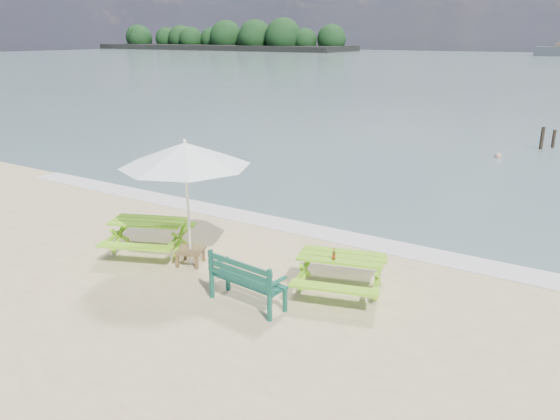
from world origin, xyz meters
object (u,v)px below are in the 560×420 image
Objects in this scene: park_bench at (248,290)px; patio_umbrella at (185,154)px; picnic_table_left at (149,237)px; picnic_table_right at (341,275)px; beer_bottle at (334,256)px; side_table at (191,256)px; swimmer at (496,172)px.

patio_umbrella is at bearing 158.35° from park_bench.
picnic_table_left is 0.67× the size of patio_umbrella.
picnic_table_left is 1.07× the size of picnic_table_right.
patio_umbrella is (-3.36, -0.52, 2.07)m from picnic_table_right.
side_table is at bearing -175.58° from beer_bottle.
park_bench is at bearing -94.50° from swimmer.
picnic_table_left is 2.40m from patio_umbrella.
beer_bottle is at bearing -97.46° from picnic_table_right.
park_bench is at bearing -132.13° from picnic_table_right.
picnic_table_left is at bearing 179.78° from side_table.
picnic_table_left is at bearing -107.13° from swimmer.
beer_bottle reaches higher than swimmer.
patio_umbrella reaches higher than park_bench.
picnic_table_right is 0.54m from beer_bottle.
patio_umbrella is 2.25× the size of swimmer.
patio_umbrella is at bearing -0.22° from picnic_table_left.
swimmer is at bearing 77.26° from side_table.
swimmer is at bearing 85.50° from park_bench.
picnic_table_right reaches higher than side_table.
patio_umbrella is at bearing -102.74° from swimmer.
park_bench reaches higher than side_table.
park_bench reaches higher than picnic_table_right.
swimmer is (4.59, 14.89, -0.96)m from picnic_table_left.
beer_bottle is at bearing 3.18° from picnic_table_left.
park_bench is 15.81m from swimmer.
patio_umbrella reaches higher than side_table.
park_bench is (-1.23, -1.36, -0.08)m from picnic_table_right.
side_table is 3.40m from beer_bottle.
park_bench is 2.25× the size of side_table.
side_table is 15.29m from swimmer.
picnic_table_right is 3.40m from side_table.
picnic_table_left is at bearing -173.63° from picnic_table_right.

